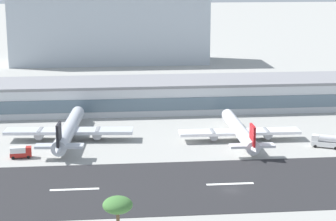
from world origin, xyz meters
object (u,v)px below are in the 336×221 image
Objects in this scene: terminal_building at (146,95)px; airliner_black_tail_gate_0 at (68,131)px; service_box_truck_1 at (21,152)px; palm_tree_1 at (118,207)px; distant_hotel_block at (110,29)px; service_fuel_truck_0 at (326,141)px; airliner_red_tail_gate_1 at (240,132)px.

terminal_building is 4.08× the size of airliner_black_tail_gate_0.
airliner_black_tail_gate_0 reaches higher than service_box_truck_1.
palm_tree_1 is at bearing -166.01° from airliner_black_tail_gate_0.
service_box_truck_1 is 0.45× the size of palm_tree_1.
terminal_building is 32.72× the size of service_box_truck_1.
distant_hotel_block reaches higher than service_box_truck_1.
distant_hotel_block is 7.69× the size of palm_tree_1.
service_fuel_truck_0 is at bearing -96.05° from airliner_black_tail_gate_0.
airliner_black_tail_gate_0 is 20.41m from service_box_truck_1.
airliner_red_tail_gate_1 is (38.25, -159.40, -15.62)m from distant_hotel_block.
airliner_red_tail_gate_1 is 66.39m from service_box_truck_1.
distant_hotel_block is at bearing -43.57° from service_fuel_truck_0.
service_fuel_truck_0 reaches higher than service_box_truck_1.
airliner_black_tail_gate_0 is 85.90m from palm_tree_1.
distant_hotel_block is 2.13× the size of airliner_black_tail_gate_0.
service_fuel_truck_0 is at bearing -110.73° from airliner_red_tail_gate_1.
terminal_building is 68.78m from service_box_truck_1.
distant_hotel_block reaches higher than palm_tree_1.
service_fuel_truck_0 is 1.42× the size of service_box_truck_1.
palm_tree_1 is at bearing 73.68° from service_fuel_truck_0.
airliner_black_tail_gate_0 is at bearing 46.79° from service_box_truck_1.
airliner_black_tail_gate_0 is at bearing 84.65° from airliner_red_tail_gate_1.
service_fuel_truck_0 is 89.69m from service_box_truck_1.
distant_hotel_block is at bearing 89.71° from palm_tree_1.
airliner_black_tail_gate_0 is 5.66× the size of service_fuel_truck_0.
airliner_red_tail_gate_1 is 7.38× the size of service_box_truck_1.
service_box_truck_1 is at bearing 99.66° from airliner_red_tail_gate_1.
distant_hotel_block is 17.14× the size of service_box_truck_1.
service_fuel_truck_0 is (24.14, -9.42, -1.01)m from airliner_red_tail_gate_1.
airliner_red_tail_gate_1 is at bearing 4.17° from service_box_truck_1.
airliner_red_tail_gate_1 reaches higher than service_box_truck_1.
service_box_truck_1 is at bearing 26.81° from service_fuel_truck_0.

